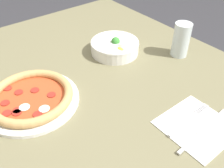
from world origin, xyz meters
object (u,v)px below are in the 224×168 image
object	(u,v)px
pizza	(31,98)
fork	(189,120)
bowl	(115,46)
knife	(202,132)
glass	(181,40)

from	to	relation	value
pizza	fork	size ratio (longest dim) A/B	1.61
bowl	knife	size ratio (longest dim) A/B	0.83
pizza	fork	world-z (taller)	pizza
pizza	fork	distance (m)	0.46
knife	bowl	bearing A→B (deg)	77.64
pizza	knife	world-z (taller)	pizza
glass	knife	bearing A→B (deg)	-41.24
pizza	glass	world-z (taller)	glass
knife	glass	xyz separation A→B (m)	(-0.30, 0.26, 0.06)
fork	knife	world-z (taller)	same
pizza	glass	distance (m)	0.57
knife	glass	distance (m)	0.40
bowl	fork	world-z (taller)	bowl
fork	glass	world-z (taller)	glass
pizza	knife	bearing A→B (deg)	37.48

